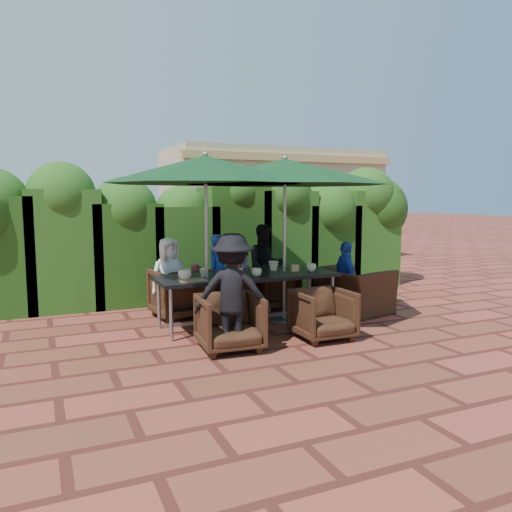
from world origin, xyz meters
name	(u,v)px	position (x,y,z in m)	size (l,w,h in m)	color
ground	(259,325)	(0.00, 0.00, 0.00)	(80.00, 80.00, 0.00)	brown
dining_table	(247,279)	(-0.15, 0.06, 0.68)	(2.62, 0.90, 0.75)	black
umbrella_left	(205,170)	(-0.78, 0.00, 2.21)	(2.71, 2.71, 2.46)	gray
umbrella_right	(285,172)	(0.48, 0.14, 2.21)	(3.02, 3.02, 2.46)	gray
chair_far_left	(181,290)	(-0.90, 0.93, 0.42)	(0.82, 0.77, 0.85)	black
chair_far_mid	(222,288)	(-0.20, 1.00, 0.40)	(0.78, 0.73, 0.80)	black
chair_far_right	(271,286)	(0.66, 0.97, 0.38)	(0.73, 0.69, 0.76)	black
chair_near_left	(230,320)	(-0.80, -0.92, 0.37)	(0.73, 0.68, 0.75)	black
chair_near_right	(323,312)	(0.49, -0.96, 0.36)	(0.70, 0.66, 0.72)	black
chair_end_right	(352,283)	(1.72, 0.15, 0.48)	(1.09, 0.71, 0.95)	black
adult_far_left	(169,277)	(-1.05, 1.07, 0.62)	(0.61, 0.36, 1.23)	white
adult_far_mid	(220,273)	(-0.22, 1.06, 0.63)	(0.45, 0.37, 1.26)	#2247B9
adult_far_right	(265,266)	(0.61, 1.09, 0.70)	(0.67, 0.41, 1.40)	black
adult_near_left	(232,293)	(-0.78, -0.97, 0.71)	(0.91, 0.42, 1.43)	black
adult_end_right	(346,278)	(1.56, 0.11, 0.58)	(0.68, 0.34, 1.16)	#2247B9
child_left	(196,288)	(-0.59, 1.15, 0.40)	(0.29, 0.23, 0.80)	#CD485C
child_right	(244,282)	(0.21, 1.08, 0.46)	(0.33, 0.27, 0.91)	#9154B6
pedestrian_a	(254,238)	(1.68, 4.06, 0.92)	(1.71, 0.61, 1.83)	green
pedestrian_b	(271,238)	(2.32, 4.51, 0.85)	(0.82, 0.50, 1.71)	#CD485C
pedestrian_c	(322,238)	(3.56, 4.17, 0.85)	(1.09, 0.50, 1.70)	#939199
cup_a	(185,275)	(-1.11, -0.05, 0.82)	(0.18, 0.18, 0.14)	beige
cup_b	(204,272)	(-0.79, 0.10, 0.81)	(0.13, 0.13, 0.12)	beige
cup_c	(256,272)	(-0.10, -0.14, 0.81)	(0.14, 0.14, 0.11)	beige
cup_d	(274,266)	(0.35, 0.25, 0.82)	(0.15, 0.15, 0.14)	beige
cup_e	(311,268)	(0.83, -0.05, 0.81)	(0.15, 0.15, 0.12)	beige
ketchup_bottle	(235,269)	(-0.32, 0.13, 0.83)	(0.04, 0.04, 0.17)	#B20C0A
sauce_bottle	(240,269)	(-0.25, 0.10, 0.83)	(0.04, 0.04, 0.17)	#4C230C
serving_tray	(193,280)	(-1.03, -0.17, 0.76)	(0.35, 0.25, 0.02)	#996A4A
number_block_left	(238,272)	(-0.29, 0.06, 0.80)	(0.12, 0.06, 0.10)	tan
number_block_right	(295,268)	(0.61, 0.05, 0.80)	(0.12, 0.06, 0.10)	tan
hedge_wall	(207,225)	(-0.02, 2.32, 1.35)	(9.10, 1.60, 2.48)	#1D3E10
building	(271,206)	(3.50, 6.99, 1.61)	(6.20, 3.08, 3.20)	#B9AE8A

